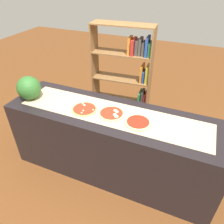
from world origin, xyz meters
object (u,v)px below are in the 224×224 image
(pizza_mushroom_0, at_px, (84,109))
(pizza_plain_2, at_px, (138,122))
(watermelon, at_px, (29,88))
(bookshelf, at_px, (129,80))
(pizza_mozzarella_1, at_px, (112,113))

(pizza_mushroom_0, height_order, pizza_plain_2, pizza_mushroom_0)
(pizza_plain_2, distance_m, watermelon, 1.36)
(pizza_mushroom_0, bearing_deg, watermelon, -177.73)
(pizza_mushroom_0, xyz_separation_m, bookshelf, (0.15, 1.11, -0.11))
(pizza_mozzarella_1, bearing_deg, pizza_plain_2, -7.08)
(pizza_plain_2, height_order, watermelon, watermelon)
(pizza_mushroom_0, relative_size, bookshelf, 0.18)
(pizza_mozzarella_1, bearing_deg, watermelon, -176.31)
(pizza_mushroom_0, distance_m, bookshelf, 1.12)
(pizza_plain_2, bearing_deg, watermelon, -178.81)
(pizza_mushroom_0, relative_size, pizza_plain_2, 1.00)
(bookshelf, bearing_deg, pizza_mozzarella_1, -81.44)
(bookshelf, bearing_deg, watermelon, -127.78)
(pizza_plain_2, bearing_deg, pizza_mushroom_0, 179.95)
(pizza_plain_2, bearing_deg, pizza_mozzarella_1, 172.92)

